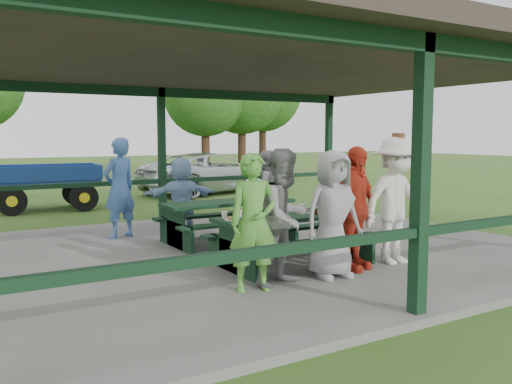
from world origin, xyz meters
TOP-DOWN VIEW (x-y plane):
  - ground at (0.00, 0.00)m, footprint 90.00×90.00m
  - concrete_slab at (0.00, 0.00)m, footprint 10.00×8.00m
  - pavilion_structure at (0.00, 0.00)m, footprint 10.60×8.60m
  - picnic_table_near at (0.13, -1.20)m, footprint 2.41×1.39m
  - picnic_table_far at (0.12, 0.80)m, footprint 2.44×1.39m
  - table_setting at (0.04, -1.16)m, footprint 2.33×0.45m
  - contestant_green at (-1.09, -2.14)m, footprint 0.71×0.56m
  - contestant_grey_left at (-0.60, -2.11)m, footprint 1.00×0.86m
  - contestant_grey_mid at (0.16, -2.13)m, footprint 0.89×0.62m
  - contestant_red at (0.68, -1.98)m, footprint 1.13×0.74m
  - contestant_white_fedora at (1.51, -1.98)m, footprint 1.25×0.72m
  - spectator_lblue at (-0.42, 1.73)m, footprint 1.48×0.65m
  - spectator_blue at (-1.47, 2.21)m, footprint 0.81×0.67m
  - spectator_grey at (1.49, 1.76)m, footprint 0.80×0.63m
  - pickup_truck at (3.95, 9.43)m, footprint 5.61×3.77m
  - farm_trailer at (-1.86, 7.74)m, footprint 3.83×1.85m
  - tree_mid at (5.59, 13.17)m, footprint 3.53×3.53m
  - tree_right at (7.50, 13.39)m, footprint 3.70×3.70m
  - tree_far_right at (10.11, 15.87)m, footprint 3.94×3.94m

SIDE VIEW (x-z plane):
  - ground at x=0.00m, z-range 0.00..0.00m
  - concrete_slab at x=0.00m, z-range 0.00..0.10m
  - picnic_table_near at x=0.13m, z-range 0.19..0.94m
  - picnic_table_far at x=0.12m, z-range 0.19..0.94m
  - farm_trailer at x=-1.86m, z-range -0.01..1.33m
  - pickup_truck at x=3.95m, z-range 0.00..1.43m
  - spectator_lblue at x=-0.42m, z-range 0.10..1.64m
  - table_setting at x=0.04m, z-range 0.83..0.93m
  - spectator_grey at x=1.49m, z-range 0.10..1.73m
  - contestant_green at x=-1.09m, z-range 0.10..1.83m
  - contestant_grey_mid at x=0.16m, z-range 0.10..1.85m
  - contestant_grey_left at x=-0.60m, z-range 0.10..1.88m
  - contestant_red at x=0.68m, z-range 0.10..1.89m
  - spectator_blue at x=-1.47m, z-range 0.10..2.00m
  - contestant_white_fedora at x=1.51m, z-range 0.08..2.05m
  - pavilion_structure at x=0.00m, z-range 1.55..4.79m
  - tree_mid at x=5.59m, z-range 0.97..6.49m
  - tree_right at x=7.50m, z-range 1.02..6.81m
  - tree_far_right at x=10.11m, z-range 1.09..7.25m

